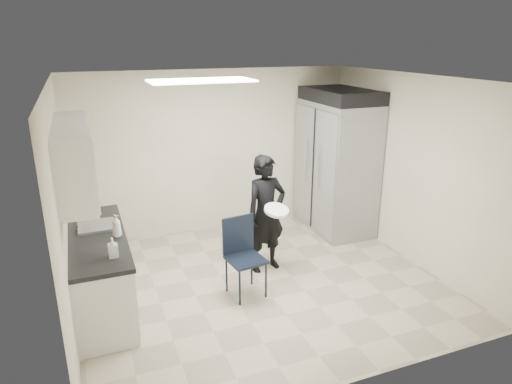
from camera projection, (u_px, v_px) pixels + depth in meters
name	position (u px, v px, depth m)	size (l,w,h in m)	color
floor	(261.00, 283.00, 5.97)	(4.50, 4.50, 0.00)	#B6AA8F
ceiling	(262.00, 79.00, 5.13)	(4.50, 4.50, 0.00)	silver
back_wall	(215.00, 152.00, 7.32)	(4.50, 4.50, 0.00)	beige
left_wall	(63.00, 213.00, 4.77)	(4.00, 4.00, 0.00)	beige
right_wall	(412.00, 170.00, 6.33)	(4.00, 4.00, 0.00)	beige
ceiling_panel	(201.00, 81.00, 5.29)	(1.20, 0.60, 0.02)	white
lower_counter	(101.00, 273.00, 5.33)	(0.60, 1.90, 0.86)	silver
countertop	(96.00, 238.00, 5.19)	(0.64, 1.95, 0.05)	black
sink	(97.00, 230.00, 5.42)	(0.42, 0.40, 0.14)	gray
faucet	(77.00, 221.00, 5.30)	(0.02, 0.02, 0.24)	silver
upper_cabinets	(74.00, 158.00, 4.84)	(0.35, 1.80, 0.75)	silver
towel_dispenser	(70.00, 154.00, 5.90)	(0.22, 0.30, 0.35)	black
notice_sticker_left	(64.00, 217.00, 4.89)	(0.00, 0.12, 0.07)	yellow
notice_sticker_right	(65.00, 214.00, 5.08)	(0.00, 0.12, 0.07)	yellow
commercial_fridge	(337.00, 167.00, 7.39)	(0.80, 1.35, 2.10)	gray
fridge_compressor	(341.00, 95.00, 7.02)	(0.80, 1.35, 0.20)	black
folding_chair	(246.00, 260.00, 5.55)	(0.42, 0.42, 0.95)	black
man_tuxedo	(266.00, 214.00, 6.11)	(0.59, 0.39, 1.61)	black
bucket_lid	(276.00, 210.00, 5.86)	(0.32, 0.32, 0.04)	white
soap_bottle_a	(116.00, 226.00, 5.12)	(0.10, 0.10, 0.26)	white
soap_bottle_b	(113.00, 247.00, 4.64)	(0.09, 0.10, 0.21)	#B7B6C3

